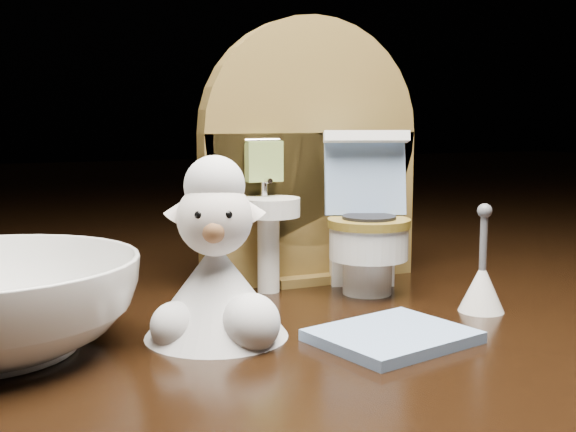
% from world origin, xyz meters
% --- Properties ---
extents(backdrop_panel, '(0.13, 0.05, 0.15)m').
position_xyz_m(backdrop_panel, '(-0.00, 0.06, 0.07)').
color(backdrop_panel, brown).
rests_on(backdrop_panel, ground).
extents(toy_toilet, '(0.05, 0.06, 0.09)m').
position_xyz_m(toy_toilet, '(0.02, 0.03, 0.03)').
color(toy_toilet, white).
rests_on(toy_toilet, ground).
extents(bath_mat, '(0.07, 0.06, 0.00)m').
position_xyz_m(bath_mat, '(-0.02, -0.06, 0.00)').
color(bath_mat, '#7594BF').
rests_on(bath_mat, ground).
extents(toilet_brush, '(0.02, 0.02, 0.05)m').
position_xyz_m(toilet_brush, '(0.05, -0.03, 0.01)').
color(toilet_brush, white).
rests_on(toilet_brush, ground).
extents(plush_lamb, '(0.06, 0.06, 0.08)m').
position_xyz_m(plush_lamb, '(-0.08, -0.02, 0.03)').
color(plush_lamb, silver).
rests_on(plush_lamb, ground).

